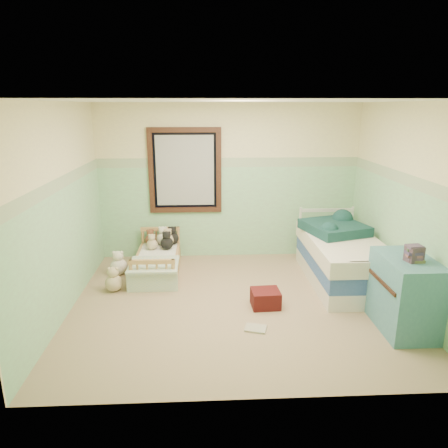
{
  "coord_description": "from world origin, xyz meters",
  "views": [
    {
      "loc": [
        -0.4,
        -4.79,
        2.45
      ],
      "look_at": [
        -0.15,
        0.35,
        0.97
      ],
      "focal_mm": 32.95,
      "sensor_mm": 36.0,
      "label": 1
    }
  ],
  "objects_px": {
    "dresser": "(404,294)",
    "red_pillow": "(265,298)",
    "plush_floor_tan": "(114,283)",
    "floor_book": "(256,328)",
    "plush_floor_cream": "(119,266)",
    "twin_bed_frame": "(341,275)",
    "toddler_bed_frame": "(157,268)"
  },
  "relations": [
    {
      "from": "twin_bed_frame",
      "to": "floor_book",
      "type": "xyz_separation_m",
      "value": [
        -1.38,
        -1.24,
        -0.1
      ]
    },
    {
      "from": "plush_floor_cream",
      "to": "dresser",
      "type": "height_order",
      "value": "dresser"
    },
    {
      "from": "red_pillow",
      "to": "twin_bed_frame",
      "type": "bearing_deg",
      "value": 30.15
    },
    {
      "from": "toddler_bed_frame",
      "to": "red_pillow",
      "type": "bearing_deg",
      "value": -37.88
    },
    {
      "from": "dresser",
      "to": "red_pillow",
      "type": "distance_m",
      "value": 1.62
    },
    {
      "from": "twin_bed_frame",
      "to": "dresser",
      "type": "distance_m",
      "value": 1.35
    },
    {
      "from": "twin_bed_frame",
      "to": "plush_floor_tan",
      "type": "bearing_deg",
      "value": -177.47
    },
    {
      "from": "plush_floor_tan",
      "to": "red_pillow",
      "type": "xyz_separation_m",
      "value": [
        2.01,
        -0.55,
        -0.01
      ]
    },
    {
      "from": "dresser",
      "to": "floor_book",
      "type": "relative_size",
      "value": 3.6
    },
    {
      "from": "dresser",
      "to": "red_pillow",
      "type": "height_order",
      "value": "dresser"
    },
    {
      "from": "red_pillow",
      "to": "floor_book",
      "type": "height_order",
      "value": "red_pillow"
    },
    {
      "from": "plush_floor_cream",
      "to": "plush_floor_tan",
      "type": "height_order",
      "value": "plush_floor_cream"
    },
    {
      "from": "twin_bed_frame",
      "to": "dresser",
      "type": "bearing_deg",
      "value": -77.97
    },
    {
      "from": "toddler_bed_frame",
      "to": "floor_book",
      "type": "distance_m",
      "value": 2.13
    },
    {
      "from": "plush_floor_cream",
      "to": "plush_floor_tan",
      "type": "xyz_separation_m",
      "value": [
        0.05,
        -0.58,
        -0.01
      ]
    },
    {
      "from": "floor_book",
      "to": "plush_floor_cream",
      "type": "bearing_deg",
      "value": 155.16
    },
    {
      "from": "plush_floor_tan",
      "to": "red_pillow",
      "type": "relative_size",
      "value": 0.67
    },
    {
      "from": "red_pillow",
      "to": "floor_book",
      "type": "xyz_separation_m",
      "value": [
        -0.19,
        -0.55,
        -0.1
      ]
    },
    {
      "from": "red_pillow",
      "to": "floor_book",
      "type": "bearing_deg",
      "value": -109.0
    },
    {
      "from": "twin_bed_frame",
      "to": "floor_book",
      "type": "distance_m",
      "value": 1.86
    },
    {
      "from": "plush_floor_cream",
      "to": "floor_book",
      "type": "relative_size",
      "value": 1.06
    },
    {
      "from": "plush_floor_tan",
      "to": "floor_book",
      "type": "bearing_deg",
      "value": -31.18
    },
    {
      "from": "dresser",
      "to": "plush_floor_cream",
      "type": "bearing_deg",
      "value": 153.85
    },
    {
      "from": "plush_floor_cream",
      "to": "dresser",
      "type": "bearing_deg",
      "value": -26.15
    },
    {
      "from": "dresser",
      "to": "red_pillow",
      "type": "relative_size",
      "value": 2.43
    },
    {
      "from": "plush_floor_tan",
      "to": "twin_bed_frame",
      "type": "xyz_separation_m",
      "value": [
        3.2,
        0.14,
        -0.01
      ]
    },
    {
      "from": "plush_floor_cream",
      "to": "dresser",
      "type": "xyz_separation_m",
      "value": [
        3.52,
        -1.73,
        0.3
      ]
    },
    {
      "from": "toddler_bed_frame",
      "to": "dresser",
      "type": "bearing_deg",
      "value": -30.62
    },
    {
      "from": "plush_floor_cream",
      "to": "red_pillow",
      "type": "height_order",
      "value": "plush_floor_cream"
    },
    {
      "from": "toddler_bed_frame",
      "to": "twin_bed_frame",
      "type": "xyz_separation_m",
      "value": [
        2.67,
        -0.46,
        0.03
      ]
    },
    {
      "from": "toddler_bed_frame",
      "to": "plush_floor_tan",
      "type": "relative_size",
      "value": 5.38
    },
    {
      "from": "toddler_bed_frame",
      "to": "plush_floor_cream",
      "type": "xyz_separation_m",
      "value": [
        -0.58,
        -0.02,
        0.04
      ]
    }
  ]
}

